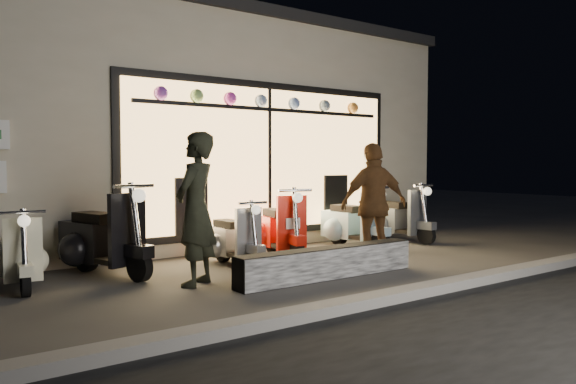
% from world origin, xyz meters
% --- Properties ---
extents(ground, '(40.00, 40.00, 0.00)m').
position_xyz_m(ground, '(0.00, 0.00, 0.00)').
color(ground, '#383533').
rests_on(ground, ground).
extents(kerb, '(40.00, 0.25, 0.12)m').
position_xyz_m(kerb, '(0.00, -2.00, 0.06)').
color(kerb, slate).
rests_on(kerb, ground).
extents(shop_building, '(10.20, 6.23, 4.20)m').
position_xyz_m(shop_building, '(0.00, 4.98, 2.10)').
color(shop_building, beige).
rests_on(shop_building, ground).
extents(graffiti_barrier, '(2.69, 0.28, 0.40)m').
position_xyz_m(graffiti_barrier, '(-0.04, -0.65, 0.20)').
color(graffiti_barrier, black).
rests_on(graffiti_barrier, ground).
extents(scooter_silver, '(0.41, 1.27, 0.91)m').
position_xyz_m(scooter_silver, '(-0.53, 0.97, 0.37)').
color(scooter_silver, black).
rests_on(scooter_silver, ground).
extents(scooter_red, '(0.70, 1.48, 1.05)m').
position_xyz_m(scooter_red, '(0.47, 1.18, 0.42)').
color(scooter_red, black).
rests_on(scooter_red, ground).
extents(scooter_black, '(0.83, 1.63, 1.17)m').
position_xyz_m(scooter_black, '(-2.33, 1.37, 0.47)').
color(scooter_black, black).
rests_on(scooter_black, ground).
extents(scooter_cream, '(0.47, 1.28, 0.91)m').
position_xyz_m(scooter_cream, '(-3.34, 1.20, 0.37)').
color(scooter_cream, black).
rests_on(scooter_cream, ground).
extents(scooter_blue, '(0.48, 1.45, 1.04)m').
position_xyz_m(scooter_blue, '(2.03, 1.23, 0.42)').
color(scooter_blue, black).
rests_on(scooter_blue, ground).
extents(scooter_grey, '(0.53, 1.46, 1.05)m').
position_xyz_m(scooter_grey, '(3.28, 1.34, 0.42)').
color(scooter_grey, black).
rests_on(scooter_grey, ground).
extents(man, '(0.81, 0.76, 1.86)m').
position_xyz_m(man, '(-1.59, -0.03, 0.93)').
color(man, black).
rests_on(man, ground).
extents(woman, '(1.12, 0.69, 1.77)m').
position_xyz_m(woman, '(1.12, -0.31, 0.89)').
color(woman, brown).
rests_on(woman, ground).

